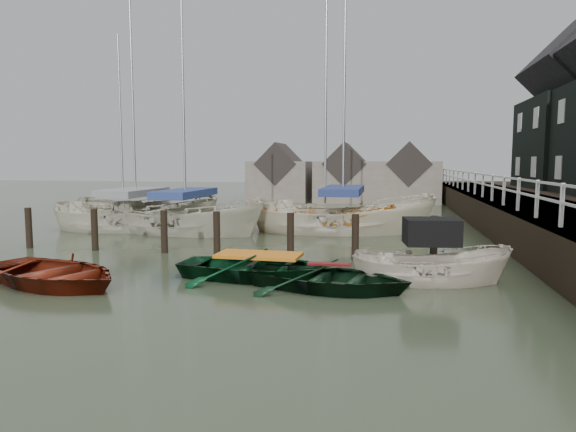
% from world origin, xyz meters
% --- Properties ---
extents(ground, '(120.00, 120.00, 0.00)m').
position_xyz_m(ground, '(0.00, 0.00, 0.00)').
color(ground, '#2B3220').
rests_on(ground, ground).
extents(pier, '(3.04, 32.00, 2.70)m').
position_xyz_m(pier, '(9.48, 10.00, 0.71)').
color(pier, black).
rests_on(pier, ground).
extents(mooring_pilings, '(13.72, 0.22, 1.80)m').
position_xyz_m(mooring_pilings, '(-1.11, 3.00, 0.50)').
color(mooring_pilings, black).
rests_on(mooring_pilings, ground).
extents(far_sheds, '(14.00, 4.08, 4.39)m').
position_xyz_m(far_sheds, '(0.83, 26.00, 1.86)').
color(far_sheds, '#665B51').
rests_on(far_sheds, ground).
extents(rowboat_red, '(5.03, 4.35, 0.87)m').
position_xyz_m(rowboat_red, '(-3.75, -1.63, 0.00)').
color(rowboat_red, '#631D0E').
rests_on(rowboat_red, ground).
extents(rowboat_green, '(4.23, 3.10, 0.85)m').
position_xyz_m(rowboat_green, '(0.95, 0.04, 0.00)').
color(rowboat_green, black).
rests_on(rowboat_green, ground).
extents(rowboat_dkgreen, '(4.35, 3.52, 0.80)m').
position_xyz_m(rowboat_dkgreen, '(2.83, -0.74, 0.00)').
color(rowboat_dkgreen, black).
rests_on(rowboat_dkgreen, ground).
extents(motorboat, '(4.03, 1.93, 2.32)m').
position_xyz_m(motorboat, '(5.23, 0.40, 0.11)').
color(motorboat, beige).
rests_on(motorboat, ground).
extents(sailboat_a, '(7.57, 4.09, 12.15)m').
position_xyz_m(sailboat_a, '(-6.67, 8.13, 0.06)').
color(sailboat_a, beige).
rests_on(sailboat_a, ground).
extents(sailboat_b, '(7.64, 3.99, 10.88)m').
position_xyz_m(sailboat_b, '(-4.17, 7.65, 0.06)').
color(sailboat_b, beige).
rests_on(sailboat_b, ground).
extents(sailboat_c, '(5.93, 2.37, 11.33)m').
position_xyz_m(sailboat_c, '(1.55, 8.86, 0.02)').
color(sailboat_c, orange).
rests_on(sailboat_c, ground).
extents(sailboat_d, '(8.03, 3.69, 13.23)m').
position_xyz_m(sailboat_d, '(2.28, 9.14, 0.06)').
color(sailboat_d, beige).
rests_on(sailboat_d, ground).
extents(sailboat_e, '(6.83, 4.63, 10.37)m').
position_xyz_m(sailboat_e, '(-8.88, 11.05, 0.06)').
color(sailboat_e, '#B9B59E').
rests_on(sailboat_e, ground).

